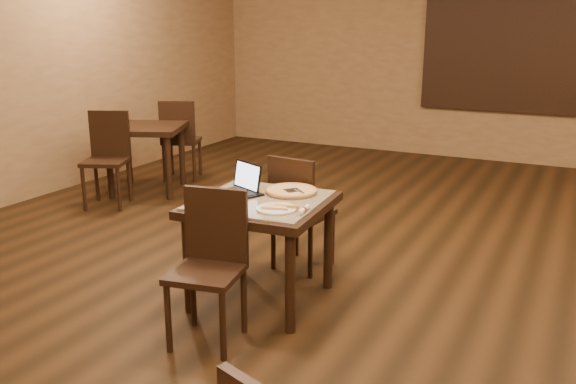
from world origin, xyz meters
The scene contains 16 objects.
ground centered at (0.00, 0.00, 0.00)m, with size 10.00×10.00×0.00m, color black.
wall_back centered at (0.00, 5.00, 1.50)m, with size 8.00×0.02×3.00m, color #946E4B.
mural centered at (0.50, 4.96, 1.55)m, with size 2.34×0.05×1.64m.
tiled_table centered at (-0.32, -0.63, 0.66)m, with size 0.99×0.99×0.76m.
chair_main_near centered at (-0.34, -1.25, 0.54)m, with size 0.49×0.49×0.96m.
chair_main_far centered at (-0.33, -0.01, 0.54)m, with size 0.46×0.46×0.95m.
laptop centered at (-0.52, -0.53, 0.82)m, with size 0.37×0.35×0.21m.
plate centered at (-0.10, -0.81, 0.77)m, with size 0.27×0.27×0.01m, color white.
pizza_slice centered at (-0.10, -0.81, 0.79)m, with size 0.21×0.21×0.02m, color beige, non-canonical shape.
pizza_pan centered at (-0.20, -0.39, 0.77)m, with size 0.35×0.35×0.01m, color silver.
pizza_whole centered at (-0.20, -0.39, 0.78)m, with size 0.38×0.38×0.03m.
spatula centered at (-0.18, -0.41, 0.79)m, with size 0.11×0.26×0.01m, color silver.
napkin_roll centered at (0.08, -0.77, 0.78)m, with size 0.05×0.16×0.04m.
other_table_b centered at (-3.00, 1.36, 0.66)m, with size 1.12×1.12×0.80m.
other_table_b_chair_near centered at (-3.04, 0.76, 0.58)m, with size 0.59×0.59×1.03m.
other_table_b_chair_far centered at (-2.96, 1.97, 0.58)m, with size 0.59×0.59×1.03m.
Camera 1 is at (1.70, -4.21, 1.96)m, focal length 38.00 mm.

